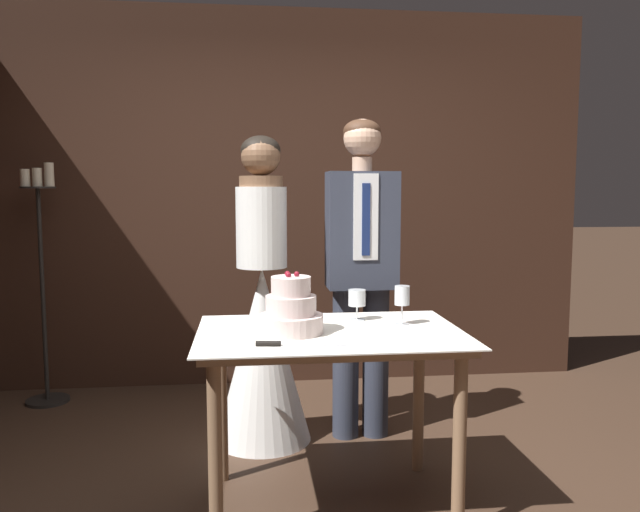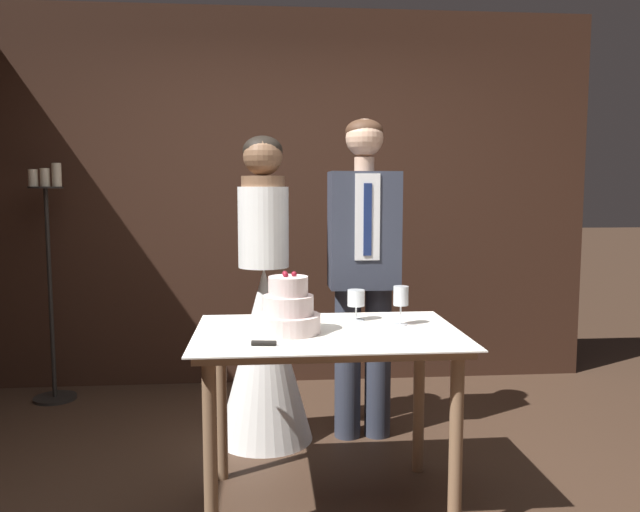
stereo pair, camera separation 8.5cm
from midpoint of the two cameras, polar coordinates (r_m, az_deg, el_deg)
The scene contains 9 objects.
wall_back at distance 4.59m, azimuth -2.78°, elevation 5.20°, with size 4.52×0.12×2.70m, color #382116.
cake_table at distance 2.78m, azimuth 1.59°, elevation -9.05°, with size 1.16×0.79×0.80m.
tiered_cake at distance 2.70m, azimuth -2.01°, elevation -5.00°, with size 0.28×0.28×0.27m.
cake_knife at distance 2.50m, azimuth -2.42°, elevation -8.05°, with size 0.42×0.08×0.02m.
wine_glass_near at distance 2.88m, azimuth 8.25°, elevation -3.82°, with size 0.07×0.07×0.18m.
wine_glass_middle at distance 2.96m, azimuth 4.14°, elevation -4.00°, with size 0.08×0.08×0.15m.
bride at distance 3.54m, azimuth -4.42°, elevation -6.76°, with size 0.54×0.54×1.71m.
groom at distance 3.52m, azimuth 4.69°, elevation -0.59°, with size 0.39×0.25×1.81m.
candle_stand at distance 4.51m, azimuth -22.95°, elevation -2.23°, with size 0.28×0.28×1.59m.
Camera 2 is at (-0.13, -2.54, 1.42)m, focal length 35.00 mm.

